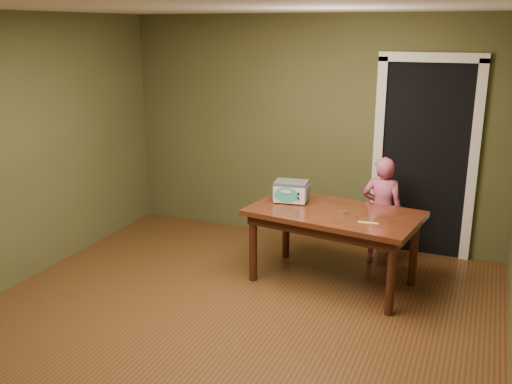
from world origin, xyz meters
TOP-DOWN VIEW (x-y plane):
  - floor at (0.00, 0.00)m, footprint 5.00×5.00m
  - room_shell at (0.00, 0.00)m, footprint 4.52×5.02m
  - doorway at (1.30, 2.78)m, footprint 1.10×0.66m
  - dining_table at (0.62, 1.32)m, footprint 1.71×1.12m
  - toy_oven at (0.14, 1.45)m, footprint 0.37×0.28m
  - baking_pan at (0.71, 1.29)m, footprint 0.10×0.10m
  - spatula at (1.00, 1.09)m, footprint 0.18×0.04m
  - child at (0.96, 2.01)m, footprint 0.43×0.28m

SIDE VIEW (x-z plane):
  - floor at x=0.00m, z-range 0.00..0.00m
  - child at x=0.96m, z-range 0.00..1.17m
  - dining_table at x=0.62m, z-range 0.28..1.03m
  - spatula at x=1.00m, z-range 0.75..0.76m
  - baking_pan at x=0.71m, z-range 0.75..0.77m
  - toy_oven at x=0.14m, z-range 0.76..0.97m
  - doorway at x=1.30m, z-range -0.07..2.18m
  - room_shell at x=0.00m, z-range 0.40..3.01m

